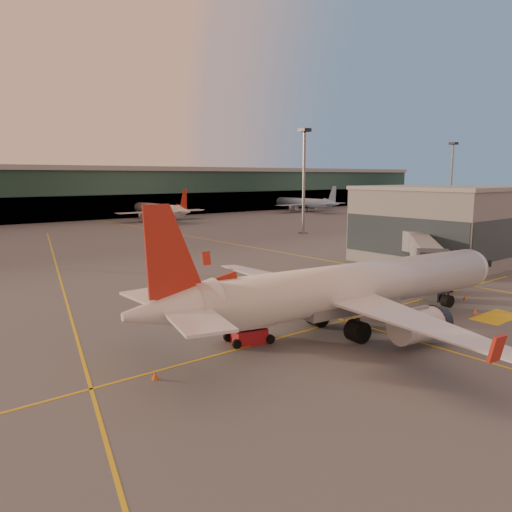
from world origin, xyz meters
TOP-DOWN VIEW (x-y plane):
  - ground at (0.00, 0.00)m, footprint 600.00×600.00m
  - taxi_markings at (-7.32, 44.49)m, footprint 100.12×173.00m
  - gate_building at (41.93, 17.93)m, footprint 18.40×22.40m
  - mast_east_near at (55.00, 62.00)m, footprint 2.40×2.40m
  - mast_east_far at (130.00, 66.00)m, footprint 2.40×2.40m
  - main_airplane at (2.24, 2.59)m, footprint 40.71×36.81m
  - jet_bridge at (26.86, 10.33)m, footprint 20.61×17.17m
  - catering_truck at (-6.69, 5.85)m, footprint 5.40×3.38m
  - gpu_cart at (9.29, 3.11)m, footprint 2.11×1.64m
  - pushback_tug at (23.57, 5.69)m, footprint 3.22×2.11m
  - cone_nose at (22.36, 1.82)m, footprint 0.39×0.39m
  - cone_tail at (-16.58, 3.73)m, footprint 0.45×0.45m
  - cone_wing_left at (2.02, 19.48)m, footprint 0.38×0.38m
  - cone_fwd at (17.47, -2.02)m, footprint 0.43×0.43m

SIDE VIEW (x-z plane):
  - ground at x=0.00m, z-range 0.00..0.00m
  - taxi_markings at x=-7.32m, z-range 0.00..0.01m
  - cone_wing_left at x=2.02m, z-range -0.01..0.48m
  - cone_nose at x=22.36m, z-range -0.01..0.49m
  - cone_fwd at x=17.47m, z-range -0.01..0.54m
  - cone_tail at x=-16.58m, z-range -0.01..0.57m
  - gpu_cart at x=9.29m, z-range -0.01..1.07m
  - pushback_tug at x=23.57m, z-range -0.14..1.39m
  - catering_truck at x=-6.69m, z-range 0.27..4.16m
  - main_airplane at x=2.24m, z-range -2.15..10.14m
  - jet_bridge at x=26.86m, z-range 1.18..7.20m
  - gate_building at x=41.93m, z-range -0.01..12.59m
  - mast_east_near at x=55.00m, z-range 2.06..27.66m
  - mast_east_far at x=130.00m, z-range 2.06..27.66m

